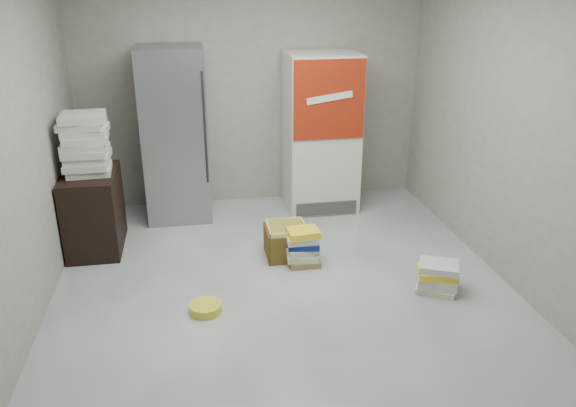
% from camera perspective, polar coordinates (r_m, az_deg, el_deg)
% --- Properties ---
extents(ground, '(5.00, 5.00, 0.00)m').
position_cam_1_polar(ground, '(4.82, 0.12, -10.16)').
color(ground, beige).
rests_on(ground, ground).
extents(room_shell, '(4.04, 5.04, 2.82)m').
position_cam_1_polar(room_shell, '(4.15, 0.14, 11.35)').
color(room_shell, '#9E988E').
rests_on(room_shell, ground).
extents(steel_fridge, '(0.70, 0.72, 1.90)m').
position_cam_1_polar(steel_fridge, '(6.36, -11.38, 6.85)').
color(steel_fridge, gray).
rests_on(steel_fridge, ground).
extents(coke_cooler, '(0.80, 0.73, 1.80)m').
position_cam_1_polar(coke_cooler, '(6.53, 3.37, 7.22)').
color(coke_cooler, silver).
rests_on(coke_cooler, ground).
extents(wood_shelf, '(0.50, 0.80, 0.80)m').
position_cam_1_polar(wood_shelf, '(5.92, -19.10, -0.73)').
color(wood_shelf, black).
rests_on(wood_shelf, ground).
extents(supply_box_stack, '(0.44, 0.44, 0.58)m').
position_cam_1_polar(supply_box_stack, '(5.70, -19.87, 5.71)').
color(supply_box_stack, silver).
rests_on(supply_box_stack, wood_shelf).
extents(phonebook_stack_main, '(0.34, 0.27, 0.36)m').
position_cam_1_polar(phonebook_stack_main, '(5.36, 1.50, -4.44)').
color(phonebook_stack_main, olive).
rests_on(phonebook_stack_main, ground).
extents(phonebook_stack_side, '(0.42, 0.39, 0.27)m').
position_cam_1_polar(phonebook_stack_side, '(5.11, 14.93, -7.22)').
color(phonebook_stack_side, beige).
rests_on(phonebook_stack_side, ground).
extents(cardboard_box, '(0.40, 0.40, 0.33)m').
position_cam_1_polar(cardboard_box, '(5.54, -0.16, -4.04)').
color(cardboard_box, yellow).
rests_on(cardboard_box, ground).
extents(bucket_lid, '(0.32, 0.32, 0.07)m').
position_cam_1_polar(bucket_lid, '(4.75, -8.35, -10.44)').
color(bucket_lid, yellow).
rests_on(bucket_lid, ground).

